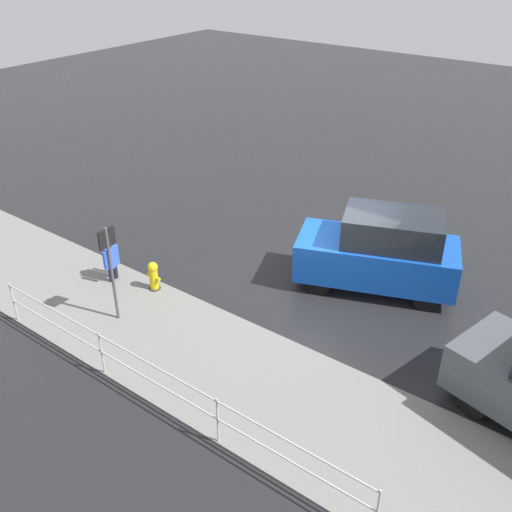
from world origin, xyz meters
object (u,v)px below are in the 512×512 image
object	(u,v)px
pedestrian	(111,258)
sign_post	(110,261)
fire_hydrant	(154,276)
moving_hatchback	(381,251)

from	to	relation	value
pedestrian	sign_post	xyz separation A→B (m)	(-1.36, 1.07, 0.90)
sign_post	fire_hydrant	bearing A→B (deg)	-81.52
fire_hydrant	sign_post	world-z (taller)	sign_post
sign_post	pedestrian	bearing A→B (deg)	-38.01
moving_hatchback	sign_post	xyz separation A→B (m)	(4.23, 4.88, 0.55)
moving_hatchback	fire_hydrant	world-z (taller)	moving_hatchback
pedestrian	moving_hatchback	bearing A→B (deg)	-145.72
fire_hydrant	pedestrian	distance (m)	1.23
moving_hatchback	sign_post	size ratio (longest dim) A/B	1.77
moving_hatchback	pedestrian	bearing A→B (deg)	34.28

